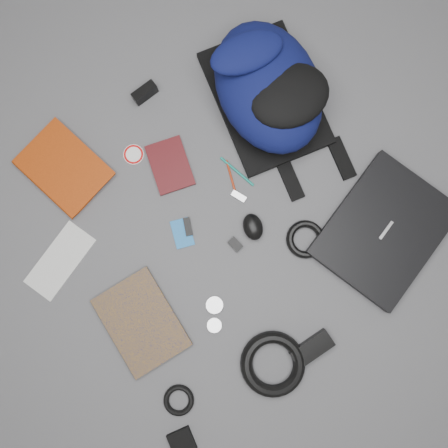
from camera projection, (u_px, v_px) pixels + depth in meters
ground at (224, 225)px, 1.42m from camera, size 4.00×4.00×0.00m
backpack at (268, 87)px, 1.36m from camera, size 0.44×0.55×0.20m
laptop at (384, 231)px, 1.40m from camera, size 0.49×0.43×0.04m
textbook_red at (42, 191)px, 1.42m from camera, size 0.26×0.31×0.03m
comic_book at (113, 340)px, 1.37m from camera, size 0.22×0.30×0.02m
envelope at (60, 261)px, 1.41m from camera, size 0.27×0.19×0.00m
dvd_case at (170, 165)px, 1.43m from camera, size 0.16×0.20×0.01m
compact_camera at (145, 93)px, 1.44m from camera, size 0.09×0.03×0.05m
sticker_disc at (134, 154)px, 1.44m from camera, size 0.08×0.08×0.00m
pen_teal at (237, 171)px, 1.43m from camera, size 0.04×0.14×0.01m
pen_red at (232, 179)px, 1.43m from camera, size 0.05×0.13×0.01m
id_badge at (182, 233)px, 1.42m from camera, size 0.09×0.11×0.00m
usb_black at (188, 227)px, 1.42m from camera, size 0.04×0.06×0.01m
usb_silver at (239, 196)px, 1.43m from camera, size 0.04×0.05×0.01m
key_fob at (235, 244)px, 1.41m from camera, size 0.04×0.05×0.01m
mouse at (253, 227)px, 1.40m from camera, size 0.09×0.10×0.05m
headphone_left at (215, 305)px, 1.39m from camera, size 0.07×0.07×0.01m
headphone_right at (214, 325)px, 1.38m from camera, size 0.05×0.05×0.01m
cable_coil at (305, 239)px, 1.40m from camera, size 0.14×0.14×0.02m
power_brick at (312, 348)px, 1.37m from camera, size 0.14×0.06×0.03m
power_cord_coil at (273, 364)px, 1.36m from camera, size 0.21×0.21×0.04m
pouch at (182, 442)px, 1.35m from camera, size 0.09×0.09×0.02m
earbud_coil at (179, 400)px, 1.36m from camera, size 0.11×0.11×0.02m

